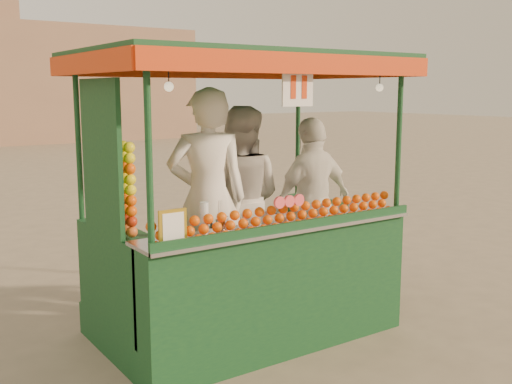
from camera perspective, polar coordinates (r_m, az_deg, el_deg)
ground at (r=5.78m, az=-4.70°, el=-12.81°), size 90.00×90.00×0.00m
building_right at (r=30.24m, az=-16.07°, el=9.67°), size 9.00×6.00×5.00m
juice_cart at (r=5.40m, az=-1.27°, el=-5.29°), size 2.76×1.79×2.51m
vendor_left at (r=5.33m, az=-4.58°, el=-0.63°), size 0.83×0.70×1.93m
vendor_middle at (r=5.79m, az=-1.56°, el=-0.65°), size 1.08×1.08×1.76m
vendor_right at (r=5.96m, az=5.37°, el=-0.94°), size 1.01×0.50×1.65m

